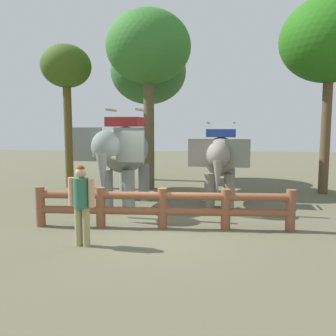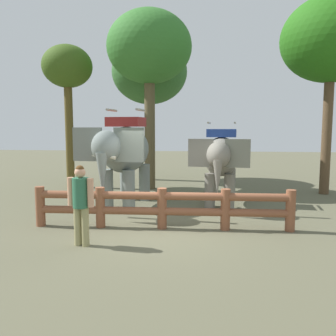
{
  "view_description": "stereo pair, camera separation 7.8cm",
  "coord_description": "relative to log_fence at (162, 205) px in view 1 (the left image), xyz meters",
  "views": [
    {
      "loc": [
        1.0,
        -8.57,
        2.58
      ],
      "look_at": [
        0.0,
        1.64,
        1.4
      ],
      "focal_mm": 37.54,
      "sensor_mm": 36.0,
      "label": 1
    },
    {
      "loc": [
        1.08,
        -8.56,
        2.58
      ],
      "look_at": [
        0.0,
        1.64,
        1.4
      ],
      "focal_mm": 37.54,
      "sensor_mm": 36.0,
      "label": 2
    }
  ],
  "objects": [
    {
      "name": "tree_far_left",
      "position": [
        -1.63,
        8.4,
        4.6
      ],
      "size": [
        3.62,
        3.62,
        6.79
      ],
      "color": "brown",
      "rests_on": "ground"
    },
    {
      "name": "elephant_near_left",
      "position": [
        -1.53,
        2.4,
        1.19
      ],
      "size": [
        2.12,
        3.76,
        3.19
      ],
      "color": "slate",
      "rests_on": "ground"
    },
    {
      "name": "tourist_woman_in_black",
      "position": [
        -1.6,
        -1.49,
        0.43
      ],
      "size": [
        0.62,
        0.41,
        1.78
      ],
      "color": "#999260",
      "rests_on": "ground"
    },
    {
      "name": "tree_back_center",
      "position": [
        -4.74,
        5.91,
        4.36
      ],
      "size": [
        2.1,
        2.1,
        6.04
      ],
      "color": "brown",
      "rests_on": "ground"
    },
    {
      "name": "tree_far_right",
      "position": [
        -1.23,
        5.85,
        5.15
      ],
      "size": [
        3.47,
        3.47,
        7.32
      ],
      "color": "brown",
      "rests_on": "ground"
    },
    {
      "name": "elephant_center",
      "position": [
        1.61,
        2.99,
        0.95
      ],
      "size": [
        1.84,
        3.26,
        2.77
      ],
      "color": "slate",
      "rests_on": "ground"
    },
    {
      "name": "ground_plane",
      "position": [
        0.0,
        -0.18,
        -0.6
      ],
      "size": [
        60.0,
        60.0,
        0.0
      ],
      "primitive_type": "plane",
      "color": "brown"
    },
    {
      "name": "log_fence",
      "position": [
        0.0,
        0.0,
        0.0
      ],
      "size": [
        6.67,
        0.43,
        1.05
      ],
      "color": "brown",
      "rests_on": "ground"
    },
    {
      "name": "tree_deep_back",
      "position": [
        5.74,
        5.42,
        5.22
      ],
      "size": [
        3.75,
        3.75,
        7.46
      ],
      "color": "brown",
      "rests_on": "ground"
    }
  ]
}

